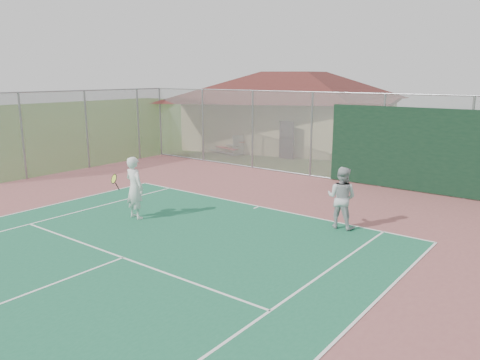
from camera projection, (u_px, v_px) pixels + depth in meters
The scene contains 6 objects.
back_fence at pixel (385, 144), 17.41m from camera, with size 20.08×0.11×3.53m.
side_fence_left at pixel (87, 130), 21.12m from camera, with size 0.08×9.00×3.50m.
clubhouse at pixel (294, 102), 27.17m from camera, with size 13.66×10.83×5.18m.
bleachers at pixel (226, 142), 25.87m from camera, with size 3.24×2.32×1.07m.
player_white_front at pixel (134, 188), 13.67m from camera, with size 1.09×0.72×1.84m.
player_grey_back at pixel (341, 198), 12.82m from camera, with size 0.88×0.71×1.71m.
Camera 1 is at (8.36, -0.02, 4.15)m, focal length 35.00 mm.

